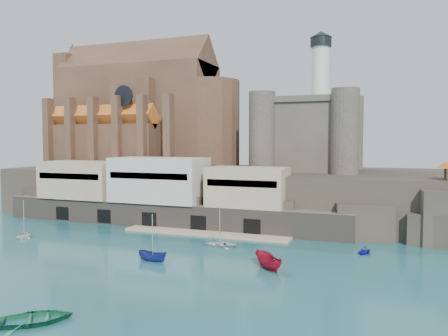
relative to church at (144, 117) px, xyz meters
name	(u,v)px	position (x,y,z in m)	size (l,w,h in m)	color
ground	(142,259)	(24.13, -41.85, -22.13)	(300.00, 300.00, 0.00)	#1A5058
promontory	(233,192)	(23.94, -2.48, -17.20)	(100.00, 36.00, 10.00)	#29251E
quay	(157,193)	(13.94, -18.78, -16.06)	(70.00, 12.00, 13.05)	#62594E
church	(144,117)	(0.00, 0.00, 0.00)	(47.00, 25.93, 30.51)	#473021
castle_keep	(309,131)	(40.21, -0.78, -3.81)	(21.20, 21.20, 29.30)	#443F36
boat_2	(153,261)	(25.89, -41.90, -22.13)	(1.72, 1.77, 4.58)	navy
boat_3	(35,322)	(25.98, -63.34, -22.13)	(4.73, 1.37, 6.62)	#1F7852
boat_4	(24,238)	(-1.18, -37.12, -22.13)	(2.72, 1.66, 3.15)	silver
boat_5	(268,268)	(41.43, -39.92, -22.13)	(2.13, 2.18, 5.65)	maroon
boat_6	(220,246)	(31.49, -30.93, -22.13)	(3.79, 1.10, 5.31)	silver
boat_7	(364,254)	(52.72, -28.16, -22.13)	(2.48, 1.51, 2.87)	#14179B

